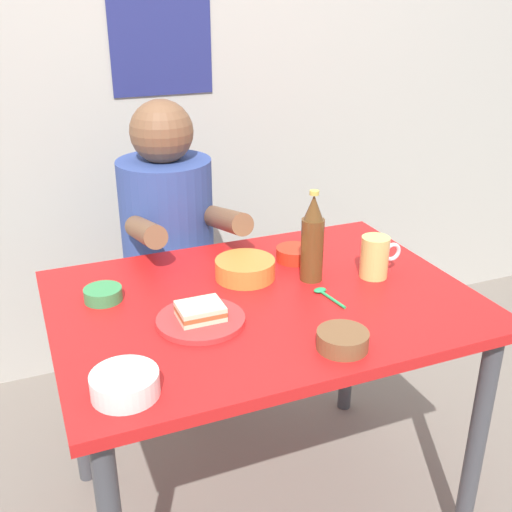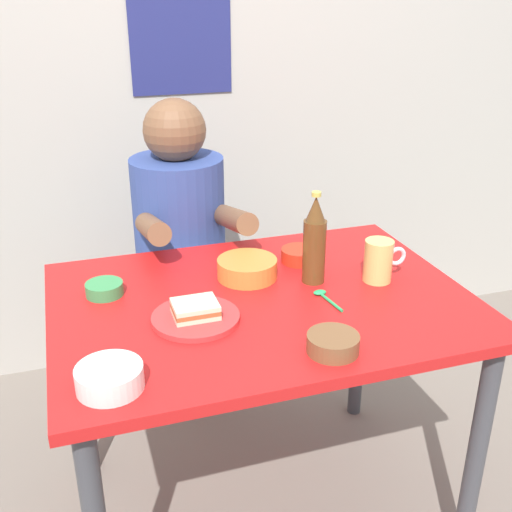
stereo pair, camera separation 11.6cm
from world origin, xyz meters
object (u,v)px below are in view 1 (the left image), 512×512
at_px(stool, 173,322).
at_px(sandwich, 200,311).
at_px(person_seated, 168,219).
at_px(beer_bottle, 312,240).
at_px(dining_table, 263,328).
at_px(plate_orange, 201,320).
at_px(beer_mug, 375,256).
at_px(sauce_bowl_chili, 294,253).

bearing_deg(stool, sandwich, -98.13).
bearing_deg(person_seated, beer_bottle, -65.05).
bearing_deg(dining_table, plate_orange, -161.57).
bearing_deg(person_seated, beer_mug, -54.46).
height_order(stool, sandwich, sandwich).
height_order(dining_table, beer_mug, beer_mug).
height_order(person_seated, plate_orange, person_seated).
distance_m(plate_orange, beer_bottle, 0.40).
relative_size(beer_mug, sauce_bowl_chili, 1.15).
relative_size(dining_table, plate_orange, 5.00).
relative_size(dining_table, sandwich, 10.00).
bearing_deg(beer_bottle, stool, 114.53).
relative_size(person_seated, sandwich, 6.54).
bearing_deg(beer_mug, beer_bottle, 164.86).
relative_size(stool, plate_orange, 2.05).
relative_size(person_seated, beer_mug, 5.71).
bearing_deg(plate_orange, stool, 81.87).
distance_m(dining_table, stool, 0.70).
bearing_deg(plate_orange, beer_mug, 7.25).
xyz_separation_m(dining_table, person_seated, (-0.10, 0.62, 0.12)).
relative_size(stool, sandwich, 4.09).
xyz_separation_m(person_seated, sauce_bowl_chili, (0.28, -0.43, -0.00)).
bearing_deg(plate_orange, beer_bottle, 17.70).
height_order(plate_orange, beer_bottle, beer_bottle).
height_order(person_seated, beer_bottle, person_seated).
bearing_deg(dining_table, stool, 98.60).
distance_m(sandwich, beer_bottle, 0.39).
bearing_deg(sandwich, dining_table, 18.43).
relative_size(stool, person_seated, 0.63).
distance_m(stool, sauce_bowl_chili, 0.67).
relative_size(stool, sauce_bowl_chili, 4.09).
distance_m(plate_orange, beer_mug, 0.55).
relative_size(sandwich, sauce_bowl_chili, 1.00).
bearing_deg(sandwich, stool, 81.87).
relative_size(person_seated, sauce_bowl_chili, 6.54).
distance_m(dining_table, person_seated, 0.64).
relative_size(plate_orange, sandwich, 2.00).
distance_m(sandwich, sauce_bowl_chili, 0.45).
bearing_deg(sandwich, beer_bottle, 17.70).
bearing_deg(beer_bottle, person_seated, 114.95).
relative_size(dining_table, beer_bottle, 4.20).
distance_m(plate_orange, sauce_bowl_chili, 0.45).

